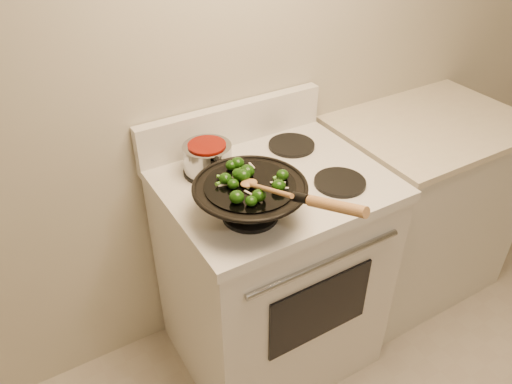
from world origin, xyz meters
TOP-DOWN VIEW (x-y plane):
  - stove at (-0.18, 1.17)m, footprint 0.78×0.67m
  - counter_unit at (0.66, 1.20)m, footprint 0.82×0.62m
  - wok at (-0.36, 1.02)m, footprint 0.36×0.58m
  - stirfry at (-0.36, 1.03)m, footprint 0.22×0.23m
  - wooden_spoon at (-0.36, 0.95)m, footprint 0.06×0.24m
  - saucepan at (-0.36, 1.32)m, footprint 0.17×0.28m

SIDE VIEW (x-z plane):
  - counter_unit at x=0.66m, z-range 0.00..0.91m
  - stove at x=-0.18m, z-range -0.07..1.01m
  - saucepan at x=-0.36m, z-range 0.93..1.04m
  - wok at x=-0.36m, z-range 0.87..1.11m
  - stirfry at x=-0.36m, z-range 1.04..1.08m
  - wooden_spoon at x=-0.36m, z-range 1.03..1.13m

